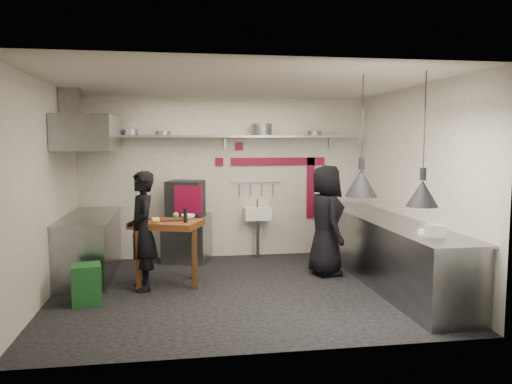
{
  "coord_description": "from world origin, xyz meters",
  "views": [
    {
      "loc": [
        -0.82,
        -6.63,
        2.01
      ],
      "look_at": [
        0.27,
        0.3,
        1.32
      ],
      "focal_mm": 35.0,
      "sensor_mm": 36.0,
      "label": 1
    }
  ],
  "objects": [
    {
      "name": "red_tile_a",
      "position": [
        0.25,
        2.08,
        1.95
      ],
      "size": [
        0.14,
        0.02,
        0.14
      ],
      "primitive_type": "cube",
      "color": "maroon",
      "rests_on": "wall_back"
    },
    {
      "name": "small_bowl_right",
      "position": [
        2.1,
        -1.16,
        0.96
      ],
      "size": [
        0.24,
        0.24,
        0.05
      ],
      "primitive_type": "cylinder",
      "rotation": [
        0.0,
        0.0,
        -0.25
      ],
      "color": "white",
      "rests_on": "counter_right_top"
    },
    {
      "name": "lemon_b",
      "position": [
        -1.11,
        0.25,
        0.96
      ],
      "size": [
        0.09,
        0.09,
        0.08
      ],
      "primitive_type": "sphere",
      "rotation": [
        0.0,
        0.0,
        0.15
      ],
      "color": "yellow",
      "rests_on": "prep_table"
    },
    {
      "name": "hand_sink",
      "position": [
        0.55,
        1.92,
        0.78
      ],
      "size": [
        0.46,
        0.34,
        0.22
      ],
      "primitive_type": "cube",
      "color": "white",
      "rests_on": "wall_back"
    },
    {
      "name": "green_bin",
      "position": [
        -1.97,
        -0.28,
        0.25
      ],
      "size": [
        0.42,
        0.42,
        0.5
      ],
      "primitive_type": "cube",
      "rotation": [
        0.0,
        0.0,
        0.2
      ],
      "color": "#174F1F",
      "rests_on": "floor"
    },
    {
      "name": "red_band_horiz",
      "position": [
        0.95,
        2.08,
        1.68
      ],
      "size": [
        1.7,
        0.02,
        0.14
      ],
      "primitive_type": "cube",
      "color": "maroon",
      "rests_on": "wall_back"
    },
    {
      "name": "utensil_rail",
      "position": [
        0.55,
        2.06,
        1.32
      ],
      "size": [
        0.9,
        0.02,
        0.02
      ],
      "primitive_type": "cylinder",
      "rotation": [
        0.0,
        1.57,
        0.0
      ],
      "color": "slate",
      "rests_on": "wall_back"
    },
    {
      "name": "lemon_a",
      "position": [
        -1.16,
        0.24,
        0.96
      ],
      "size": [
        0.08,
        0.08,
        0.08
      ],
      "primitive_type": "sphere",
      "rotation": [
        0.0,
        0.0,
        -0.02
      ],
      "color": "yellow",
      "rests_on": "prep_table"
    },
    {
      "name": "ceiling",
      "position": [
        0.0,
        0.0,
        2.8
      ],
      "size": [
        5.0,
        5.0,
        0.0
      ],
      "primitive_type": "plane",
      "color": "beige",
      "rests_on": "floor"
    },
    {
      "name": "pan_right",
      "position": [
        1.57,
        1.92,
        2.18
      ],
      "size": [
        0.27,
        0.27,
        0.08
      ],
      "primitive_type": "cylinder",
      "rotation": [
        0.0,
        0.0,
        -0.12
      ],
      "color": "slate",
      "rests_on": "back_shelf"
    },
    {
      "name": "steel_tray",
      "position": [
        -1.2,
        0.56,
        0.94
      ],
      "size": [
        0.19,
        0.16,
        0.03
      ],
      "primitive_type": "cube",
      "rotation": [
        0.0,
        0.0,
        -0.33
      ],
      "color": "slate",
      "rests_on": "prep_table"
    },
    {
      "name": "oven_glass",
      "position": [
        -0.64,
        1.51,
        1.09
      ],
      "size": [
        0.38,
        0.13,
        0.34
      ],
      "primitive_type": "cube",
      "rotation": [
        0.0,
        0.0,
        -0.29
      ],
      "color": "black",
      "rests_on": "oven_door"
    },
    {
      "name": "pepper_mill",
      "position": [
        -0.72,
        0.21,
        1.02
      ],
      "size": [
        0.06,
        0.06,
        0.2
      ],
      "primitive_type": "cylinder",
      "rotation": [
        0.0,
        0.0,
        0.17
      ],
      "color": "black",
      "rests_on": "prep_table"
    },
    {
      "name": "pan_mid_left",
      "position": [
        -1.05,
        1.92,
        2.18
      ],
      "size": [
        0.33,
        0.33,
        0.07
      ],
      "primitive_type": "cylinder",
      "rotation": [
        0.0,
        0.0,
        0.37
      ],
      "color": "slate",
      "rests_on": "back_shelf"
    },
    {
      "name": "counter_right_top",
      "position": [
        2.15,
        0.0,
        0.92
      ],
      "size": [
        0.76,
        3.9,
        0.03
      ],
      "primitive_type": "cube",
      "color": "slate",
      "rests_on": "counter_right"
    },
    {
      "name": "floor",
      "position": [
        0.0,
        0.0,
        0.0
      ],
      "size": [
        5.0,
        5.0,
        0.0
      ],
      "primitive_type": "plane",
      "color": "black",
      "rests_on": "ground"
    },
    {
      "name": "shelf_bracket_mid",
      "position": [
        0.0,
        2.07,
        2.02
      ],
      "size": [
        0.04,
        0.06,
        0.24
      ],
      "primitive_type": "cube",
      "color": "slate",
      "rests_on": "wall_back"
    },
    {
      "name": "bowl",
      "position": [
        -0.68,
        0.55,
        0.95
      ],
      "size": [
        0.24,
        0.24,
        0.06
      ],
      "primitive_type": "imported",
      "rotation": [
        0.0,
        0.0,
        0.24
      ],
      "color": "white",
      "rests_on": "prep_table"
    },
    {
      "name": "shelf_bracket_left",
      "position": [
        -1.9,
        2.07,
        2.02
      ],
      "size": [
        0.04,
        0.06,
        0.24
      ],
      "primitive_type": "cube",
      "color": "slate",
      "rests_on": "wall_back"
    },
    {
      "name": "wall_back",
      "position": [
        0.0,
        2.1,
        1.4
      ],
      "size": [
        5.0,
        0.04,
        2.8
      ],
      "primitive_type": "cube",
      "color": "silver",
      "rests_on": "floor"
    },
    {
      "name": "hood_duct",
      "position": [
        -2.35,
        1.05,
        2.55
      ],
      "size": [
        0.28,
        0.28,
        0.5
      ],
      "primitive_type": "cube",
      "color": "slate",
      "rests_on": "ceiling"
    },
    {
      "name": "wall_right",
      "position": [
        2.5,
        0.0,
        1.4
      ],
      "size": [
        0.04,
        4.2,
        2.8
      ],
      "primitive_type": "cube",
      "color": "silver",
      "rests_on": "floor"
    },
    {
      "name": "sink_drain",
      "position": [
        0.55,
        1.88,
        0.34
      ],
      "size": [
        0.06,
        0.06,
        0.66
      ],
      "primitive_type": "cylinder",
      "color": "slate",
      "rests_on": "floor"
    },
    {
      "name": "shelf_bracket_right",
      "position": [
        1.9,
        2.07,
        2.02
      ],
      "size": [
        0.04,
        0.06,
        0.24
      ],
      "primitive_type": "cube",
      "color": "slate",
      "rests_on": "wall_back"
    },
    {
      "name": "prep_table",
      "position": [
        -0.98,
        0.41,
        0.46
      ],
      "size": [
        1.09,
        0.93,
        0.92
      ],
      "primitive_type": null,
      "rotation": [
        0.0,
        0.0,
        -0.38
      ],
      "color": "brown",
      "rests_on": "floor"
    },
    {
      "name": "heat_lamp_near",
      "position": [
        1.32,
        -1.02,
        2.09
      ],
      "size": [
        0.45,
        0.45,
        1.42
      ],
      "primitive_type": null,
      "rotation": [
        0.0,
        0.0,
        0.17
      ],
      "color": "black",
      "rests_on": "ceiling"
    },
    {
      "name": "chef_right",
      "position": [
        1.4,
        0.62,
        0.84
      ],
      "size": [
        0.59,
        0.85,
        1.68
      ],
      "primitive_type": "imported",
      "rotation": [
        0.0,
        0.0,
        1.64
      ],
      "color": "black",
      "rests_on": "floor"
    },
    {
      "name": "chef_left",
      "position": [
        -1.31,
        0.24,
        0.82
      ],
      "size": [
        0.52,
        0.67,
        1.63
      ],
      "primitive_type": "imported",
      "rotation": [
        0.0,
        0.0,
        -1.32
      ],
      "color": "black",
      "rests_on": "floor"
    },
    {
      "name": "wall_left",
      "position": [
        -2.5,
        0.0,
        1.4
      ],
      "size": [
        0.04,
        4.2,
        2.8
      ],
      "primitive_type": "cube",
      "color": "silver",
      "rests_on": "floor"
    },
    {
      "name": "extractor_hood",
      "position": [
        -2.1,
        1.05,
        2.15
      ],
      "size": [
        0.78,
        1.6,
        0.5
      ],
      "primitive_type": "cube",
      "color": "slate",
      "rests_on": "ceiling"
    },
    {
      "name": "pan_far_left",
      "position": [
        -1.59,
        1.92,
        2.19
      ],
      "size": [
        0.33,
        0.33,
        0.09
      ],
      "primitive_type": "cylinder",
      "rotation": [
        0.0,
        0.0,
        0.39
      ],
      "color": "slate",
      "rests_on": "back_shelf"
    },
    {
      "name": "cutting_board",
      "position": [
        -0.94,
        0.43,
        0.93
      ],
      "size": [
        0.38,
        0.28,
        0.02
      ],
      "primitive_type": "cube",
      "rotation": [
        0.0,
        0.0,
        0.1
      ],
      "color": "#482813",
      "rests_on": "prep_table"
    },
    {
      "name": "stock_pot",
      "position": [
        0.63,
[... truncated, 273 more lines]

